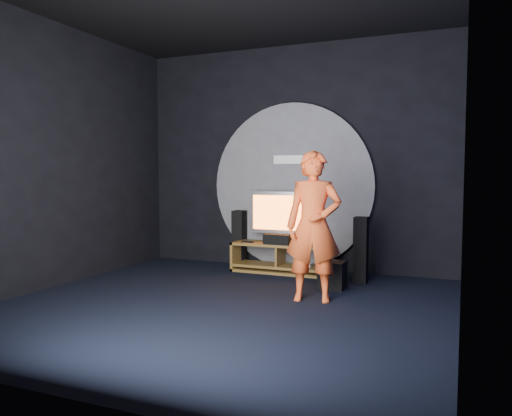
{
  "coord_description": "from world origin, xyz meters",
  "views": [
    {
      "loc": [
        2.5,
        -5.01,
        1.51
      ],
      "look_at": [
        -0.02,
        1.05,
        1.05
      ],
      "focal_mm": 35.0,
      "sensor_mm": 36.0,
      "label": 1
    }
  ],
  "objects": [
    {
      "name": "tower_speaker_right",
      "position": [
        1.22,
        1.83,
        0.45
      ],
      "size": [
        0.18,
        0.2,
        0.91
      ],
      "primitive_type": "cube",
      "color": "black",
      "rests_on": "ground"
    },
    {
      "name": "floor",
      "position": [
        0.0,
        0.0,
        0.0
      ],
      "size": [
        5.0,
        5.0,
        0.0
      ],
      "primitive_type": "plane",
      "color": "black",
      "rests_on": "ground"
    },
    {
      "name": "wall_disc_panel",
      "position": [
        0.0,
        2.44,
        1.3
      ],
      "size": [
        2.6,
        0.11,
        2.6
      ],
      "color": "#515156",
      "rests_on": "ground"
    },
    {
      "name": "player",
      "position": [
        0.88,
        0.64,
        0.89
      ],
      "size": [
        0.72,
        0.55,
        1.78
      ],
      "primitive_type": "imported",
      "rotation": [
        0.0,
        0.0,
        0.21
      ],
      "color": "#E4501F",
      "rests_on": "ground"
    },
    {
      "name": "tower_speaker_left",
      "position": [
        -0.82,
        2.25,
        0.45
      ],
      "size": [
        0.18,
        0.2,
        0.91
      ],
      "primitive_type": "cube",
      "color": "black",
      "rests_on": "ground"
    },
    {
      "name": "front_wall",
      "position": [
        0.0,
        -2.5,
        1.75
      ],
      "size": [
        5.0,
        0.04,
        3.5
      ],
      "primitive_type": "cube",
      "color": "black",
      "rests_on": "ground"
    },
    {
      "name": "back_wall",
      "position": [
        0.0,
        2.5,
        1.75
      ],
      "size": [
        5.0,
        0.04,
        3.5
      ],
      "primitive_type": "cube",
      "color": "black",
      "rests_on": "ground"
    },
    {
      "name": "tv",
      "position": [
        -0.04,
        2.12,
        0.88
      ],
      "size": [
        1.04,
        0.22,
        0.78
      ],
      "color": "#BCBCC4",
      "rests_on": "media_console"
    },
    {
      "name": "subwoofer",
      "position": [
        0.94,
        1.32,
        0.18
      ],
      "size": [
        0.33,
        0.33,
        0.36
      ],
      "primitive_type": "cube",
      "color": "black",
      "rests_on": "ground"
    },
    {
      "name": "remote",
      "position": [
        -0.53,
        1.93,
        0.46
      ],
      "size": [
        0.18,
        0.05,
        0.02
      ],
      "primitive_type": "cube",
      "color": "black",
      "rests_on": "media_console"
    },
    {
      "name": "left_wall",
      "position": [
        -2.5,
        0.0,
        1.75
      ],
      "size": [
        0.04,
        5.0,
        3.5
      ],
      "primitive_type": "cube",
      "color": "black",
      "rests_on": "ground"
    },
    {
      "name": "right_wall",
      "position": [
        2.5,
        0.0,
        1.75
      ],
      "size": [
        0.04,
        5.0,
        3.5
      ],
      "primitive_type": "cube",
      "color": "black",
      "rests_on": "ground"
    },
    {
      "name": "media_console",
      "position": [
        -0.04,
        2.05,
        0.19
      ],
      "size": [
        1.48,
        0.45,
        0.45
      ],
      "color": "brown",
      "rests_on": "ground"
    },
    {
      "name": "center_speaker",
      "position": [
        -0.04,
        1.9,
        0.53
      ],
      "size": [
        0.4,
        0.15,
        0.15
      ],
      "primitive_type": "cube",
      "color": "black",
      "rests_on": "media_console"
    }
  ]
}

